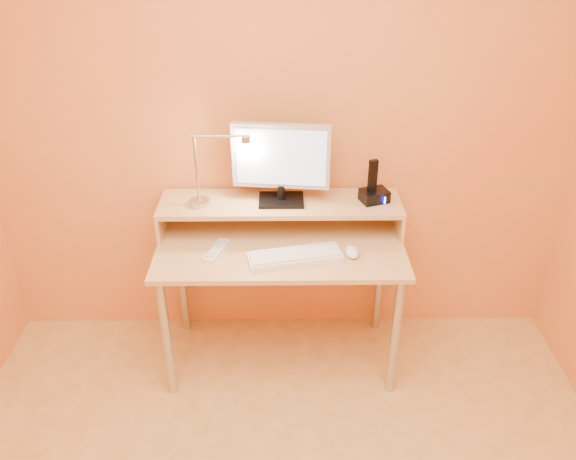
{
  "coord_description": "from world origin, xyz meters",
  "views": [
    {
      "loc": [
        0.01,
        -1.21,
        2.2
      ],
      "look_at": [
        0.04,
        1.13,
        0.83
      ],
      "focal_mm": 36.02,
      "sensor_mm": 36.0,
      "label": 1
    }
  ],
  "objects_px": {
    "mouse": "(352,252)",
    "monitor_panel": "(281,156)",
    "keyboard": "(295,256)",
    "remote_control": "(216,251)",
    "lamp_base": "(199,203)",
    "phone_dock": "(374,196)"
  },
  "relations": [
    {
      "from": "remote_control",
      "to": "lamp_base",
      "type": "bearing_deg",
      "value": 134.53
    },
    {
      "from": "phone_dock",
      "to": "monitor_panel",
      "type": "bearing_deg",
      "value": 159.78
    },
    {
      "from": "lamp_base",
      "to": "remote_control",
      "type": "xyz_separation_m",
      "value": [
        0.09,
        -0.18,
        -0.16
      ]
    },
    {
      "from": "monitor_panel",
      "to": "keyboard",
      "type": "xyz_separation_m",
      "value": [
        0.06,
        -0.28,
        -0.39
      ]
    },
    {
      "from": "monitor_panel",
      "to": "remote_control",
      "type": "xyz_separation_m",
      "value": [
        -0.31,
        -0.22,
        -0.39
      ]
    },
    {
      "from": "lamp_base",
      "to": "remote_control",
      "type": "height_order",
      "value": "lamp_base"
    },
    {
      "from": "monitor_panel",
      "to": "remote_control",
      "type": "bearing_deg",
      "value": -137.98
    },
    {
      "from": "remote_control",
      "to": "phone_dock",
      "type": "bearing_deg",
      "value": 33.53
    },
    {
      "from": "keyboard",
      "to": "mouse",
      "type": "relative_size",
      "value": 4.04
    },
    {
      "from": "monitor_panel",
      "to": "keyboard",
      "type": "bearing_deg",
      "value": -70.92
    },
    {
      "from": "keyboard",
      "to": "monitor_panel",
      "type": "bearing_deg",
      "value": 90.86
    },
    {
      "from": "monitor_panel",
      "to": "lamp_base",
      "type": "relative_size",
      "value": 4.71
    },
    {
      "from": "monitor_panel",
      "to": "phone_dock",
      "type": "height_order",
      "value": "monitor_panel"
    },
    {
      "from": "keyboard",
      "to": "remote_control",
      "type": "xyz_separation_m",
      "value": [
        -0.37,
        0.06,
        -0.0
      ]
    },
    {
      "from": "phone_dock",
      "to": "keyboard",
      "type": "xyz_separation_m",
      "value": [
        -0.4,
        -0.27,
        -0.18
      ]
    },
    {
      "from": "phone_dock",
      "to": "mouse",
      "type": "height_order",
      "value": "phone_dock"
    },
    {
      "from": "phone_dock",
      "to": "remote_control",
      "type": "xyz_separation_m",
      "value": [
        -0.77,
        -0.21,
        -0.18
      ]
    },
    {
      "from": "lamp_base",
      "to": "keyboard",
      "type": "distance_m",
      "value": 0.55
    },
    {
      "from": "phone_dock",
      "to": "keyboard",
      "type": "bearing_deg",
      "value": -164.7
    },
    {
      "from": "monitor_panel",
      "to": "remote_control",
      "type": "distance_m",
      "value": 0.54
    },
    {
      "from": "mouse",
      "to": "monitor_panel",
      "type": "bearing_deg",
      "value": 138.9
    },
    {
      "from": "lamp_base",
      "to": "remote_control",
      "type": "distance_m",
      "value": 0.26
    }
  ]
}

